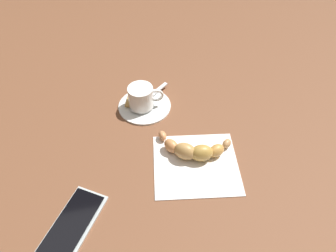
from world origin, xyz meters
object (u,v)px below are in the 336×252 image
at_px(espresso_cup, 142,97).
at_px(sugar_packet, 132,98).
at_px(napkin, 196,164).
at_px(cell_phone, 71,227).
at_px(saucer, 145,105).
at_px(croissant, 194,150).
at_px(teaspoon, 143,101).

relative_size(espresso_cup, sugar_packet, 1.40).
xyz_separation_m(espresso_cup, napkin, (0.19, 0.08, -0.04)).
bearing_deg(cell_phone, napkin, 109.08).
distance_m(saucer, sugar_packet, 0.04).
bearing_deg(sugar_packet, espresso_cup, 59.68).
height_order(sugar_packet, croissant, croissant).
height_order(saucer, croissant, croissant).
bearing_deg(saucer, croissant, 24.26).
distance_m(sugar_packet, cell_phone, 0.34).
xyz_separation_m(teaspoon, cell_phone, (0.29, -0.17, -0.01)).
height_order(sugar_packet, cell_phone, sugar_packet).
relative_size(teaspoon, napkin, 0.65).
bearing_deg(sugar_packet, cell_phone, -5.73).
height_order(napkin, cell_phone, cell_phone).
relative_size(teaspoon, croissant, 0.73).
bearing_deg(cell_phone, sugar_packet, 154.22).
xyz_separation_m(sugar_packet, croissant, (0.19, 0.10, 0.01)).
distance_m(napkin, cell_phone, 0.27).
distance_m(croissant, cell_phone, 0.27).
bearing_deg(napkin, croissant, 179.93).
bearing_deg(cell_phone, espresso_cup, 148.70).
height_order(saucer, espresso_cup, espresso_cup).
relative_size(sugar_packet, cell_phone, 0.37).
distance_m(espresso_cup, sugar_packet, 0.04).
relative_size(sugar_packet, croissant, 0.39).
height_order(teaspoon, sugar_packet, teaspoon).
distance_m(napkin, croissant, 0.03).
distance_m(saucer, croissant, 0.19).
distance_m(teaspoon, cell_phone, 0.33).
bearing_deg(saucer, sugar_packet, -129.70).
bearing_deg(espresso_cup, cell_phone, -31.30).
xyz_separation_m(espresso_cup, teaspoon, (-0.01, 0.00, -0.02)).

